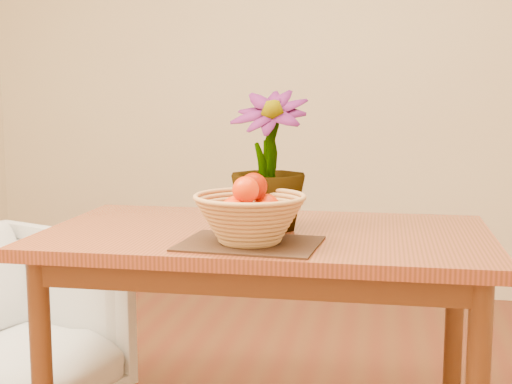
# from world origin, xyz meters

# --- Properties ---
(wall_back) EXTENTS (4.00, 0.02, 2.70)m
(wall_back) POSITION_xyz_m (0.00, 2.25, 1.35)
(wall_back) COLOR beige
(wall_back) RESTS_ON floor
(table) EXTENTS (1.40, 0.80, 0.75)m
(table) POSITION_xyz_m (0.00, 0.30, 0.66)
(table) COLOR maroon
(table) RESTS_ON floor
(placemat) EXTENTS (0.42, 0.33, 0.01)m
(placemat) POSITION_xyz_m (-0.01, 0.09, 0.75)
(placemat) COLOR #371E14
(placemat) RESTS_ON table
(wicker_basket) EXTENTS (0.32, 0.32, 0.13)m
(wicker_basket) POSITION_xyz_m (-0.01, 0.09, 0.82)
(wicker_basket) COLOR #C37F51
(wicker_basket) RESTS_ON placemat
(orange_pile) EXTENTS (0.18, 0.19, 0.14)m
(orange_pile) POSITION_xyz_m (-0.01, 0.09, 0.88)
(orange_pile) COLOR red
(orange_pile) RESTS_ON wicker_basket
(potted_plant) EXTENTS (0.27, 0.27, 0.44)m
(potted_plant) POSITION_xyz_m (0.00, 0.33, 0.97)
(potted_plant) COLOR #143F12
(potted_plant) RESTS_ON table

